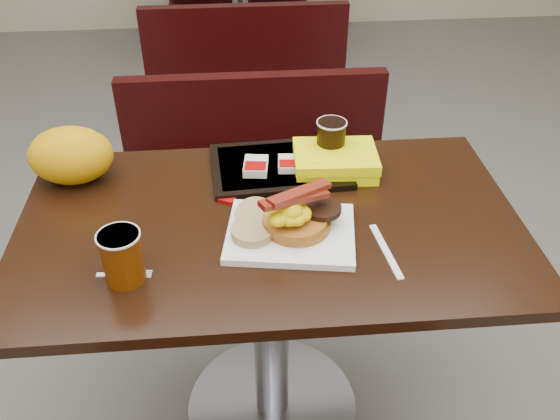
{
  "coord_description": "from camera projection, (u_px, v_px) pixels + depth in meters",
  "views": [
    {
      "loc": [
        -0.07,
        -1.13,
        1.62
      ],
      "look_at": [
        0.02,
        -0.03,
        0.8
      ],
      "focal_mm": 38.17,
      "sensor_mm": 36.0,
      "label": 1
    }
  ],
  "objects": [
    {
      "name": "floor",
      "position": [
        272.0,
        409.0,
        1.87
      ],
      "size": [
        6.0,
        7.0,
        0.01
      ],
      "primitive_type": "cube",
      "color": "slate",
      "rests_on": "ground"
    },
    {
      "name": "table_near",
      "position": [
        271.0,
        327.0,
        1.65
      ],
      "size": [
        1.2,
        0.7,
        0.75
      ],
      "primitive_type": null,
      "color": "black",
      "rests_on": "floor"
    },
    {
      "name": "bench_near_n",
      "position": [
        257.0,
        189.0,
        2.21
      ],
      "size": [
        1.0,
        0.46,
        0.72
      ],
      "primitive_type": null,
      "color": "black",
      "rests_on": "floor"
    },
    {
      "name": "table_far",
      "position": [
        241.0,
        16.0,
        3.73
      ],
      "size": [
        1.2,
        0.7,
        0.75
      ],
      "primitive_type": null,
      "color": "black",
      "rests_on": "floor"
    },
    {
      "name": "bench_far_s",
      "position": [
        245.0,
        62.0,
        3.17
      ],
      "size": [
        1.0,
        0.46,
        0.72
      ],
      "primitive_type": null,
      "color": "black",
      "rests_on": "floor"
    },
    {
      "name": "platter",
      "position": [
        291.0,
        233.0,
        1.37
      ],
      "size": [
        0.32,
        0.27,
        0.02
      ],
      "primitive_type": "cube",
      "rotation": [
        0.0,
        0.0,
        -0.16
      ],
      "color": "white",
      "rests_on": "table_near"
    },
    {
      "name": "pancake_stack",
      "position": [
        297.0,
        221.0,
        1.36
      ],
      "size": [
        0.19,
        0.19,
        0.03
      ],
      "primitive_type": "cylinder",
      "rotation": [
        0.0,
        0.0,
        -0.32
      ],
      "color": "#A24E1B",
      "rests_on": "platter"
    },
    {
      "name": "sausage_patty",
      "position": [
        323.0,
        209.0,
        1.36
      ],
      "size": [
        0.1,
        0.1,
        0.01
      ],
      "primitive_type": "cylinder",
      "rotation": [
        0.0,
        0.0,
        0.12
      ],
      "color": "black",
      "rests_on": "pancake_stack"
    },
    {
      "name": "scrambled_eggs",
      "position": [
        291.0,
        214.0,
        1.32
      ],
      "size": [
        0.12,
        0.11,
        0.05
      ],
      "primitive_type": "ellipsoid",
      "rotation": [
        0.0,
        0.0,
        -0.35
      ],
      "color": "yellow",
      "rests_on": "pancake_stack"
    },
    {
      "name": "bacon_strips",
      "position": [
        295.0,
        198.0,
        1.31
      ],
      "size": [
        0.19,
        0.14,
        0.01
      ],
      "primitive_type": null,
      "rotation": [
        0.0,
        0.0,
        0.46
      ],
      "color": "#4E0506",
      "rests_on": "scrambled_eggs"
    },
    {
      "name": "muffin_bottom",
      "position": [
        252.0,
        232.0,
        1.34
      ],
      "size": [
        0.11,
        0.11,
        0.02
      ],
      "primitive_type": "cylinder",
      "rotation": [
        0.0,
        0.0,
        -0.15
      ],
      "color": "tan",
      "rests_on": "platter"
    },
    {
      "name": "muffin_top",
      "position": [
        255.0,
        216.0,
        1.37
      ],
      "size": [
        0.12,
        0.12,
        0.05
      ],
      "primitive_type": "cylinder",
      "rotation": [
        0.38,
        0.0,
        -0.3
      ],
      "color": "tan",
      "rests_on": "platter"
    },
    {
      "name": "coffee_cup_near",
      "position": [
        122.0,
        257.0,
        1.22
      ],
      "size": [
        0.11,
        0.11,
        0.12
      ],
      "primitive_type": "cylinder",
      "rotation": [
        0.0,
        0.0,
        0.43
      ],
      "color": "#883604",
      "rests_on": "table_near"
    },
    {
      "name": "fork",
      "position": [
        116.0,
        275.0,
        1.26
      ],
      "size": [
        0.12,
        0.03,
        0.0
      ],
      "primitive_type": null,
      "rotation": [
        0.0,
        0.0,
        -0.05
      ],
      "color": "white",
      "rests_on": "table_near"
    },
    {
      "name": "knife",
      "position": [
        386.0,
        251.0,
        1.33
      ],
      "size": [
        0.04,
        0.19,
        0.0
      ],
      "primitive_type": "cube",
      "rotation": [
        0.0,
        0.0,
        -1.46
      ],
      "color": "white",
      "rests_on": "table_near"
    },
    {
      "name": "condiment_ketchup",
      "position": [
        227.0,
        199.0,
        1.48
      ],
      "size": [
        0.05,
        0.05,
        0.01
      ],
      "primitive_type": "cube",
      "rotation": [
        0.0,
        0.0,
        -0.49
      ],
      "color": "#8C0504",
      "rests_on": "table_near"
    },
    {
      "name": "tray",
      "position": [
        280.0,
        166.0,
        1.6
      ],
      "size": [
        0.38,
        0.28,
        0.02
      ],
      "primitive_type": "cube",
      "rotation": [
        0.0,
        0.0,
        0.06
      ],
      "color": "black",
      "rests_on": "table_near"
    },
    {
      "name": "hashbrown_sleeve_left",
      "position": [
        256.0,
        166.0,
        1.56
      ],
      "size": [
        0.07,
        0.09,
        0.02
      ],
      "primitive_type": "cube",
      "rotation": [
        0.0,
        0.0,
        -0.13
      ],
      "color": "silver",
      "rests_on": "tray"
    },
    {
      "name": "hashbrown_sleeve_right",
      "position": [
        288.0,
        164.0,
        1.57
      ],
      "size": [
        0.06,
        0.08,
        0.02
      ],
      "primitive_type": "cube",
      "rotation": [
        0.0,
        0.0,
        -0.09
      ],
      "color": "silver",
      "rests_on": "tray"
    },
    {
      "name": "coffee_cup_far",
      "position": [
        331.0,
        139.0,
        1.59
      ],
      "size": [
        0.09,
        0.09,
        0.1
      ],
      "primitive_type": "cylinder",
      "rotation": [
        0.0,
        0.0,
        -0.23
      ],
      "color": "black",
      "rests_on": "tray"
    },
    {
      "name": "clamshell",
      "position": [
        335.0,
        161.0,
        1.58
      ],
      "size": [
        0.23,
        0.17,
        0.06
      ],
      "primitive_type": "cube",
      "rotation": [
        0.0,
        0.0,
        -0.05
      ],
      "color": "#FFF604",
      "rests_on": "table_near"
    },
    {
      "name": "paper_bag",
      "position": [
        71.0,
        155.0,
        1.52
      ],
      "size": [
        0.25,
        0.2,
        0.15
      ],
      "primitive_type": "ellipsoid",
      "rotation": [
        0.0,
        0.0,
        -0.24
      ],
      "color": "#E1A007",
      "rests_on": "table_near"
    }
  ]
}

